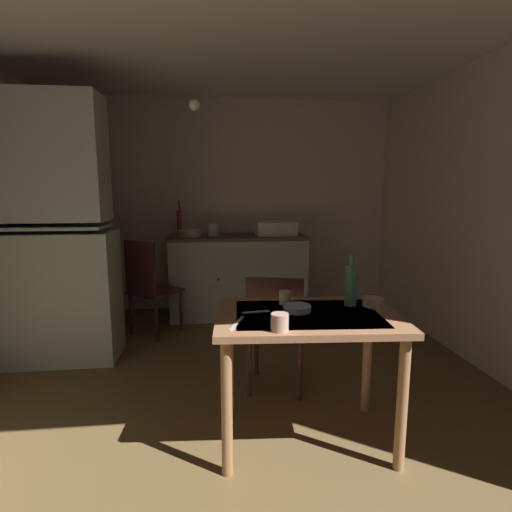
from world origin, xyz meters
TOP-DOWN VIEW (x-y plane):
  - ground_plane at (0.00, 0.00)m, footprint 4.86×4.86m
  - wall_back at (0.00, 1.89)m, footprint 3.96×0.10m
  - wall_right at (1.98, 0.00)m, footprint 0.10×3.77m
  - ceiling_slab at (0.00, 0.00)m, footprint 3.96×3.77m
  - hutch_cabinet at (-1.44, 0.47)m, footprint 0.94×0.49m
  - counter_cabinet at (0.12, 1.52)m, footprint 1.51×0.64m
  - sink_basin at (0.55, 1.52)m, footprint 0.44×0.34m
  - hand_pump at (-0.51, 1.56)m, footprint 0.05×0.27m
  - mixing_bowl_counter at (-0.39, 1.47)m, footprint 0.25×0.25m
  - stoneware_crock at (-0.14, 1.55)m, footprint 0.13×0.13m
  - dining_table at (0.34, -0.86)m, footprint 1.04×0.74m
  - chair_far_side at (0.26, -0.29)m, footprint 0.49×0.49m
  - chair_by_counter at (-0.77, 0.94)m, footprint 0.56×0.56m
  - serving_bowl_wide at (0.75, -0.77)m, footprint 0.12×0.12m
  - soup_bowl_small at (0.29, -0.82)m, footprint 0.15×0.15m
  - teacup_mint at (0.14, -1.12)m, footprint 0.09×0.09m
  - mug_tall at (0.25, -0.67)m, footprint 0.07×0.07m
  - glass_bottle at (0.62, -0.74)m, footprint 0.07×0.07m
  - table_knife at (-0.06, -0.99)m, footprint 0.09×0.21m
  - teaspoon_near_bowl at (0.06, -0.81)m, footprint 0.15×0.04m
  - pendant_bulb at (-0.27, 0.09)m, footprint 0.08×0.08m

SIDE VIEW (x-z plane):
  - ground_plane at x=0.00m, z-range 0.00..0.00m
  - counter_cabinet at x=0.12m, z-range 0.00..0.90m
  - chair_far_side at x=0.26m, z-range 0.04..0.88m
  - chair_by_counter at x=-0.77m, z-range 0.02..0.96m
  - dining_table at x=0.34m, z-range 0.26..1.00m
  - table_knife at x=-0.06m, z-range 0.75..0.75m
  - teaspoon_near_bowl at x=0.06m, z-range 0.75..0.75m
  - soup_bowl_small at x=0.29m, z-range 0.75..0.78m
  - serving_bowl_wide at x=0.75m, z-range 0.75..0.79m
  - mug_tall at x=0.25m, z-range 0.75..0.82m
  - teacup_mint at x=0.14m, z-range 0.75..0.83m
  - glass_bottle at x=0.62m, z-range 0.72..1.02m
  - mixing_bowl_counter at x=-0.39m, z-range 0.90..0.98m
  - stoneware_crock at x=-0.14m, z-range 0.90..1.04m
  - sink_basin at x=0.55m, z-range 0.91..1.06m
  - hutch_cabinet at x=-1.44m, z-range -0.07..2.08m
  - hand_pump at x=-0.51m, z-range 0.88..1.27m
  - wall_back at x=0.00m, z-range 0.00..2.43m
  - wall_right at x=1.98m, z-range 0.00..2.43m
  - pendant_bulb at x=-0.27m, z-range 1.96..2.04m
  - ceiling_slab at x=0.00m, z-range 2.43..2.53m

